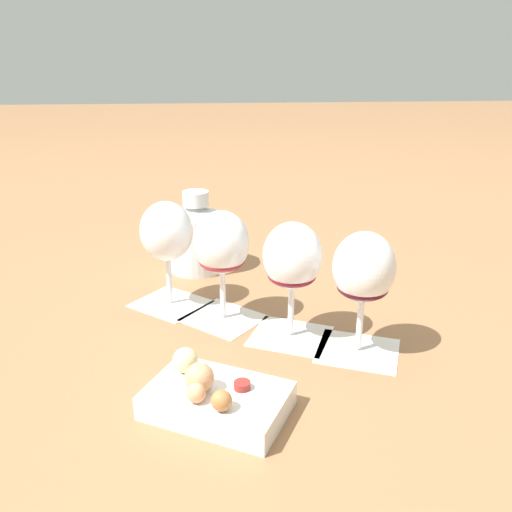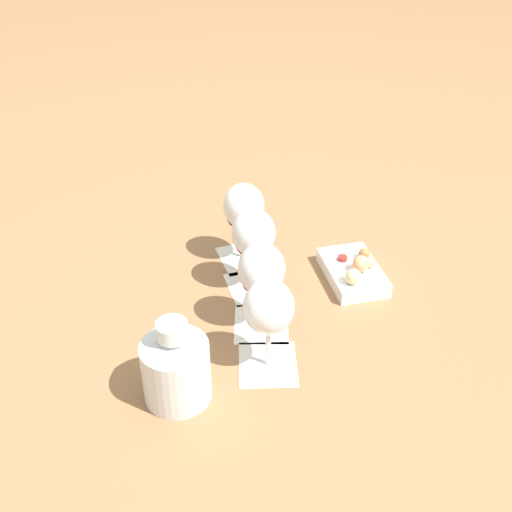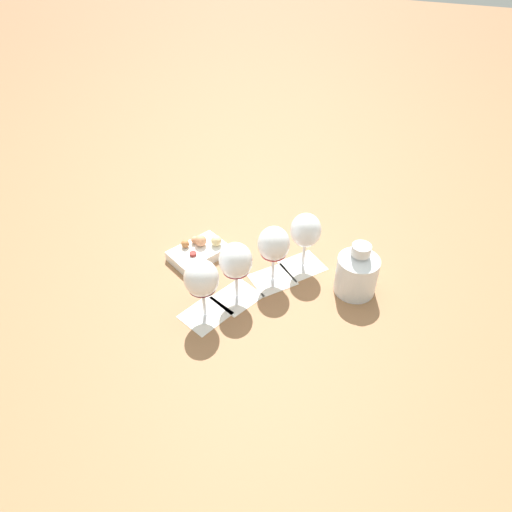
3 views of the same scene
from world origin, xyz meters
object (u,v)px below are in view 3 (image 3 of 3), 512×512
(wine_glass_0, at_px, (306,233))
(wine_glass_1, at_px, (274,246))
(wine_glass_3, at_px, (202,281))
(ceramic_vase, at_px, (357,272))
(wine_glass_2, at_px, (236,263))
(snack_dish, at_px, (199,251))

(wine_glass_0, distance_m, wine_glass_1, 0.11)
(wine_glass_0, relative_size, wine_glass_1, 1.00)
(wine_glass_3, xyz_separation_m, ceramic_vase, (-0.23, 0.35, -0.06))
(wine_glass_2, distance_m, ceramic_vase, 0.33)
(ceramic_vase, bearing_deg, wine_glass_0, -105.86)
(ceramic_vase, height_order, snack_dish, ceramic_vase)
(snack_dish, bearing_deg, wine_glass_0, 102.98)
(wine_glass_1, bearing_deg, ceramic_vase, 100.80)
(wine_glass_2, xyz_separation_m, ceramic_vase, (-0.14, 0.29, -0.06))
(ceramic_vase, bearing_deg, snack_dish, -87.02)
(wine_glass_1, bearing_deg, wine_glass_3, -32.13)
(wine_glass_3, height_order, snack_dish, wine_glass_3)
(wine_glass_1, xyz_separation_m, ceramic_vase, (-0.04, 0.23, -0.06))
(wine_glass_1, height_order, snack_dish, wine_glass_1)
(wine_glass_0, height_order, ceramic_vase, wine_glass_0)
(wine_glass_1, distance_m, wine_glass_2, 0.12)
(wine_glass_0, xyz_separation_m, snack_dish, (0.07, -0.31, -0.10))
(wine_glass_0, height_order, snack_dish, wine_glass_0)
(wine_glass_0, bearing_deg, ceramic_vase, 74.14)
(wine_glass_0, height_order, wine_glass_1, same)
(wine_glass_3, bearing_deg, wine_glass_0, 146.82)
(wine_glass_1, relative_size, wine_glass_2, 1.00)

